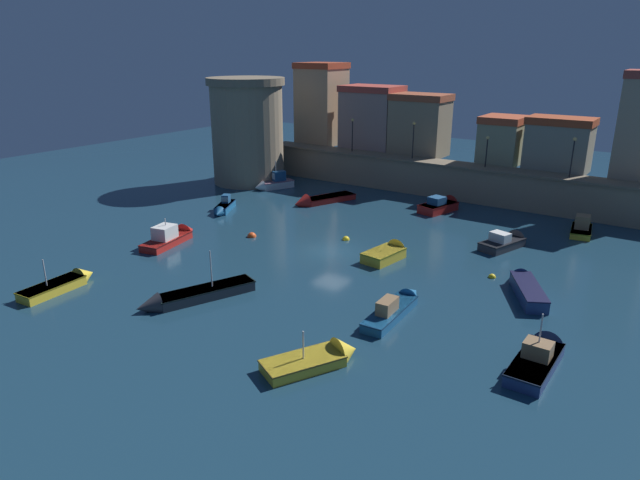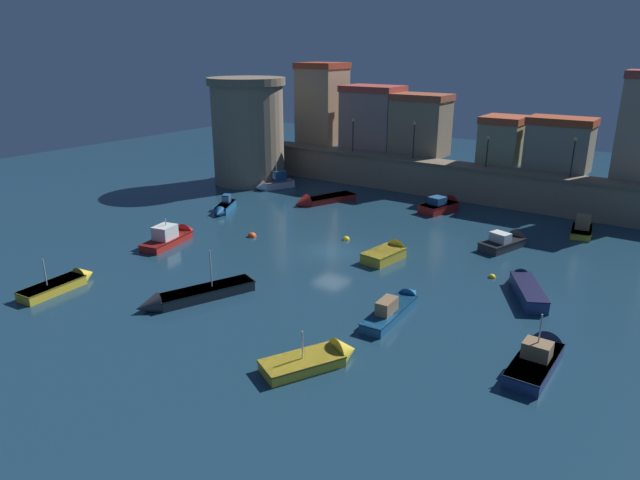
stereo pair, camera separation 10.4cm
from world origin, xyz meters
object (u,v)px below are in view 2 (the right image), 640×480
Objects in this scene: fortress_tower at (248,131)px; quay_lamp_1 at (414,134)px; moored_boat_1 at (173,236)px; moored_boat_3 at (443,205)px; moored_boat_6 at (320,358)px; moored_boat_13 at (525,286)px; moored_boat_8 at (508,241)px; mooring_buoy_0 at (346,240)px; moored_boat_9 at (540,354)px; moored_boat_11 at (396,306)px; quay_lamp_0 at (353,130)px; quay_lamp_3 at (574,151)px; mooring_buoy_1 at (252,237)px; mooring_buoy_2 at (492,278)px; moored_boat_0 at (190,296)px; moored_boat_12 at (274,183)px; moored_boat_2 at (224,207)px; moored_boat_4 at (582,227)px; quay_lamp_2 at (488,146)px; moored_boat_7 at (64,283)px; moored_boat_10 at (389,253)px; moored_boat_5 at (319,200)px.

quay_lamp_1 is at bearing 21.26° from fortress_tower.
moored_boat_3 is at bearing -45.51° from moored_boat_1.
moored_boat_6 reaches higher than moored_boat_13.
moored_boat_8 reaches higher than mooring_buoy_0.
quay_lamp_1 reaches higher than moored_boat_1.
moored_boat_9 is 0.91× the size of moored_boat_11.
quay_lamp_0 is 39.89m from moored_boat_6.
quay_lamp_0 is 1.02× the size of quay_lamp_3.
moored_boat_1 is (9.01, -19.38, -5.36)m from fortress_tower.
mooring_buoy_1 is (-9.71, -16.33, -0.49)m from moored_boat_3.
mooring_buoy_2 is (15.25, -18.84, -6.04)m from quay_lamp_1.
moored_boat_12 is (-14.06, 25.38, 0.22)m from moored_boat_0.
mooring_buoy_1 is at bearing 77.99° from moored_boat_6.
moored_boat_2 is 0.94× the size of moored_boat_4.
moored_boat_3 is (4.60, 27.85, 0.14)m from moored_boat_0.
moored_boat_4 is 1.00× the size of moored_boat_12.
quay_lamp_2 is at bearing -0.00° from quay_lamp_1.
quay_lamp_0 is at bearing 140.33° from mooring_buoy_2.
moored_boat_3 is at bearing 10.14° from moored_boat_13.
moored_boat_6 is at bearing -60.56° from quay_lamp_0.
moored_boat_7 is 28.80m from moored_boat_9.
quay_lamp_3 is (7.83, -0.00, 0.33)m from quay_lamp_2.
moored_boat_11 is at bearing -169.01° from moored_boat_8.
fortress_tower reaches higher than mooring_buoy_1.
mooring_buoy_1 is at bearing 135.63° from moored_boat_8.
moored_boat_3 is 12.93m from mooring_buoy_0.
moored_boat_13 is at bearing -85.54° from moored_boat_10.
moored_boat_6 is at bearing 65.41° from moored_boat_12.
moored_boat_10 is 8.60× the size of mooring_buoy_2.
moored_boat_7 is at bearing -100.73° from quay_lamp_1.
quay_lamp_0 is at bearing 99.69° from mooring_buoy_1.
moored_boat_1 is at bearing -162.87° from mooring_buoy_2.
moored_boat_7 reaches higher than moored_boat_3.
moored_boat_12 is 6.32× the size of mooring_buoy_1.
mooring_buoy_2 is at bearing -4.86° from mooring_buoy_0.
moored_boat_12 is 32.97m from moored_boat_13.
moored_boat_5 is 9.43× the size of mooring_buoy_1.
moored_boat_0 is (1.31, -33.07, -5.68)m from quay_lamp_1.
moored_boat_3 is at bearing -167.07° from moored_boat_0.
moored_boat_13 is (24.65, 16.14, 0.11)m from moored_boat_7.
moored_boat_11 is 10.96× the size of mooring_buoy_0.
quay_lamp_0 is at bearing 78.61° from moored_boat_8.
quay_lamp_1 reaches higher than mooring_buoy_1.
moored_boat_2 is 0.86× the size of moored_boat_8.
quay_lamp_2 is 0.51× the size of moored_boat_13.
quay_lamp_1 reaches higher than moored_boat_6.
moored_boat_13 is at bearing 20.92° from moored_boat_9.
moored_boat_3 is 1.02× the size of moored_boat_8.
quay_lamp_1 is 15.86m from moored_boat_12.
fortress_tower is 23.03× the size of mooring_buoy_2.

